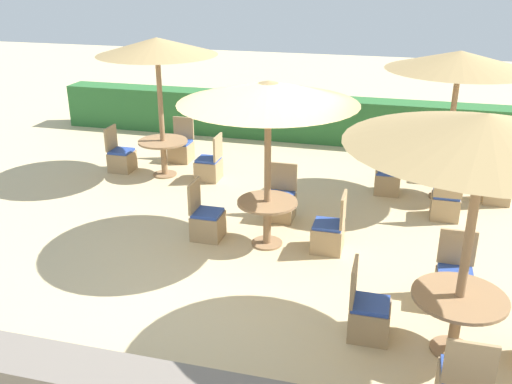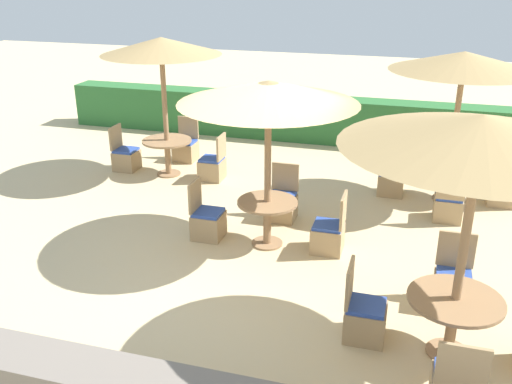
{
  "view_description": "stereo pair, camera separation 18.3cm",
  "coord_description": "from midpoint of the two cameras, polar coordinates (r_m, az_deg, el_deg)",
  "views": [
    {
      "loc": [
        2.0,
        -6.93,
        4.08
      ],
      "look_at": [
        0.0,
        0.6,
        0.9
      ],
      "focal_mm": 40.0,
      "sensor_mm": 36.0,
      "label": 1
    },
    {
      "loc": [
        2.17,
        -6.88,
        4.08
      ],
      "look_at": [
        0.0,
        0.6,
        0.9
      ],
      "focal_mm": 40.0,
      "sensor_mm": 36.0,
      "label": 2
    }
  ],
  "objects": [
    {
      "name": "ground_plane",
      "position": [
        8.29,
        -1.71,
        -7.3
      ],
      "size": [
        40.0,
        40.0,
        0.0
      ],
      "primitive_type": "plane",
      "color": "#D1BA8C"
    },
    {
      "name": "hedge_row",
      "position": [
        13.86,
        5.75,
        7.25
      ],
      "size": [
        13.0,
        0.7,
        1.06
      ],
      "primitive_type": "cube",
      "color": "#2D6B33",
      "rests_on": "ground_plane"
    },
    {
      "name": "parasol_center",
      "position": [
        8.05,
        0.57,
        9.89
      ],
      "size": [
        2.58,
        2.58,
        2.53
      ],
      "color": "#93704C",
      "rests_on": "ground_plane"
    },
    {
      "name": "round_table_center",
      "position": [
        8.63,
        0.53,
        -2.04
      ],
      "size": [
        0.91,
        0.91,
        0.72
      ],
      "color": "#93704C",
      "rests_on": "ground_plane"
    },
    {
      "name": "patio_chair_center_east",
      "position": [
        8.63,
        6.69,
        -4.23
      ],
      "size": [
        0.46,
        0.46,
        0.93
      ],
      "rotation": [
        0.0,
        0.0,
        1.57
      ],
      "color": "tan",
      "rests_on": "ground_plane"
    },
    {
      "name": "patio_chair_center_north",
      "position": [
        9.61,
        1.95,
        -1.22
      ],
      "size": [
        0.46,
        0.46,
        0.93
      ],
      "rotation": [
        0.0,
        0.0,
        3.14
      ],
      "color": "tan",
      "rests_on": "ground_plane"
    },
    {
      "name": "patio_chair_center_west",
      "position": [
        8.99,
        -5.52,
        -3.03
      ],
      "size": [
        0.46,
        0.46,
        0.93
      ],
      "rotation": [
        0.0,
        0.0,
        -1.57
      ],
      "color": "tan",
      "rests_on": "ground_plane"
    },
    {
      "name": "parasol_back_left",
      "position": [
        11.2,
        -10.37,
        14.07
      ],
      "size": [
        2.3,
        2.3,
        2.74
      ],
      "color": "#93704C",
      "rests_on": "ground_plane"
    },
    {
      "name": "round_table_back_left",
      "position": [
        11.64,
        -9.7,
        4.29
      ],
      "size": [
        0.99,
        0.99,
        0.74
      ],
      "color": "#93704C",
      "rests_on": "ground_plane"
    },
    {
      "name": "patio_chair_back_left_east",
      "position": [
        11.37,
        -5.16,
        2.49
      ],
      "size": [
        0.46,
        0.46,
        0.93
      ],
      "rotation": [
        0.0,
        0.0,
        1.57
      ],
      "color": "tan",
      "rests_on": "ground_plane"
    },
    {
      "name": "patio_chair_back_left_north",
      "position": [
        12.54,
        -7.91,
        4.26
      ],
      "size": [
        0.46,
        0.46,
        0.93
      ],
      "rotation": [
        0.0,
        0.0,
        3.14
      ],
      "color": "tan",
      "rests_on": "ground_plane"
    },
    {
      "name": "patio_chair_back_left_west",
      "position": [
        12.17,
        -13.76,
        3.27
      ],
      "size": [
        0.46,
        0.46,
        0.93
      ],
      "rotation": [
        0.0,
        0.0,
        -1.57
      ],
      "color": "tan",
      "rests_on": "ground_plane"
    },
    {
      "name": "parasol_front_right",
      "position": [
        5.88,
        21.17,
        5.71
      ],
      "size": [
        2.73,
        2.73,
        2.73
      ],
      "color": "#93704C",
      "rests_on": "ground_plane"
    },
    {
      "name": "round_table_front_right",
      "position": [
        6.68,
        18.79,
        -10.94
      ],
      "size": [
        1.03,
        1.03,
        0.72
      ],
      "color": "#93704C",
      "rests_on": "ground_plane"
    },
    {
      "name": "patio_chair_front_right_west",
      "position": [
        6.85,
        10.38,
        -12.1
      ],
      "size": [
        0.46,
        0.46,
        0.93
      ],
      "rotation": [
        0.0,
        0.0,
        -1.57
      ],
      "color": "tan",
      "rests_on": "ground_plane"
    },
    {
      "name": "patio_chair_front_right_north",
      "position": [
        7.72,
        18.52,
        -8.73
      ],
      "size": [
        0.46,
        0.46,
        0.93
      ],
      "rotation": [
        0.0,
        0.0,
        3.14
      ],
      "color": "tan",
      "rests_on": "ground_plane"
    },
    {
      "name": "parasol_back_right",
      "position": [
        10.41,
        19.23,
        12.25
      ],
      "size": [
        2.49,
        2.49,
        2.67
      ],
      "color": "#93704C",
      "rests_on": "ground_plane"
    },
    {
      "name": "round_table_back_right",
      "position": [
        10.87,
        17.96,
        2.27
      ],
      "size": [
        1.05,
        1.05,
        0.73
      ],
      "color": "#93704C",
      "rests_on": "ground_plane"
    },
    {
      "name": "patio_chair_back_right_east",
      "position": [
        11.1,
        22.58,
        0.31
      ],
      "size": [
        0.46,
        0.46,
        0.93
      ],
      "rotation": [
        0.0,
        0.0,
        1.57
      ],
      "color": "tan",
      "rests_on": "ground_plane"
    },
    {
      "name": "patio_chair_back_right_north",
      "position": [
        11.87,
        17.52,
        2.38
      ],
      "size": [
        0.46,
        0.46,
        0.93
      ],
      "rotation": [
        0.0,
        0.0,
        3.14
      ],
      "color": "tan",
      "rests_on": "ground_plane"
    },
    {
      "name": "patio_chair_back_right_west",
      "position": [
        10.93,
        12.47,
        1.22
      ],
      "size": [
        0.46,
        0.46,
        0.93
      ],
      "rotation": [
        0.0,
        0.0,
        -1.57
      ],
      "color": "tan",
      "rests_on": "ground_plane"
    },
    {
      "name": "patio_chair_back_right_south",
      "position": [
        10.1,
        17.91,
        -1.14
      ],
      "size": [
        0.46,
        0.46,
        0.93
      ],
      "color": "tan",
      "rests_on": "ground_plane"
    }
  ]
}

